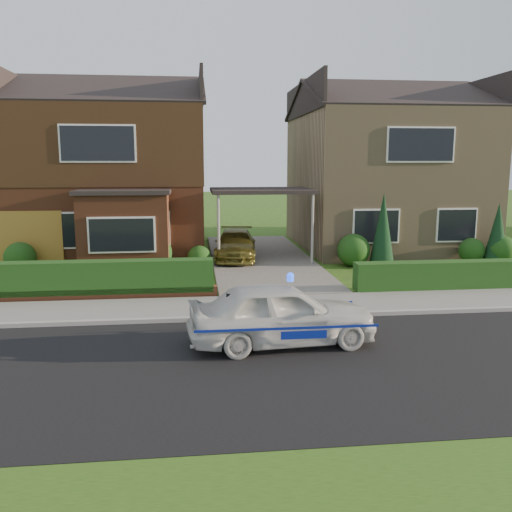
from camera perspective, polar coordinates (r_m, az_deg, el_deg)
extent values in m
plane|color=#264E14|center=(10.56, 8.02, -11.19)|extent=(120.00, 120.00, 0.00)
cube|color=black|center=(10.56, 8.02, -11.19)|extent=(60.00, 6.00, 0.02)
cube|color=#9E9993|center=(13.36, 4.75, -6.31)|extent=(60.00, 0.16, 0.12)
cube|color=slate|center=(14.36, 3.93, -5.19)|extent=(60.00, 2.00, 0.10)
cube|color=#666059|center=(21.02, 0.53, -0.30)|extent=(3.80, 12.00, 0.12)
cube|color=brown|center=(23.77, -14.52, 7.46)|extent=(7.20, 8.00, 5.80)
cube|color=white|center=(20.24, -20.33, 2.52)|extent=(1.80, 0.08, 1.30)
cube|color=white|center=(19.72, -11.35, 2.77)|extent=(1.60, 0.08, 1.30)
cube|color=white|center=(19.79, -16.32, 11.30)|extent=(2.60, 0.08, 1.30)
cube|color=black|center=(23.76, -14.67, 10.96)|extent=(7.26, 8.06, 2.90)
cube|color=brown|center=(19.13, -13.66, 2.32)|extent=(3.00, 1.40, 2.70)
cube|color=black|center=(19.00, -13.84, 6.57)|extent=(3.20, 1.60, 0.14)
cube|color=#99815D|center=(24.98, 13.11, 7.62)|extent=(7.20, 8.00, 5.80)
cube|color=white|center=(20.78, 12.52, 3.08)|extent=(1.80, 0.08, 1.30)
cube|color=white|center=(22.02, 20.35, 3.07)|extent=(1.60, 0.08, 1.30)
cube|color=white|center=(21.23, 16.96, 11.15)|extent=(2.60, 0.08, 1.30)
cube|color=black|center=(20.71, 0.54, 6.91)|extent=(3.80, 3.00, 0.14)
cylinder|color=gray|center=(19.30, -3.97, 2.64)|extent=(0.10, 0.10, 2.70)
cylinder|color=gray|center=(19.74, 5.95, 2.77)|extent=(0.10, 0.10, 2.70)
cube|color=olive|center=(20.49, -22.63, 1.47)|extent=(2.20, 0.10, 2.10)
cube|color=brown|center=(15.60, -18.43, -3.97)|extent=(7.70, 0.25, 0.36)
cube|color=#153310|center=(15.79, -18.28, -4.47)|extent=(7.50, 0.55, 0.90)
cube|color=#153310|center=(17.47, 22.23, -3.35)|extent=(7.50, 0.55, 0.80)
sphere|color=#153310|center=(20.20, -23.58, -0.17)|extent=(1.08, 1.08, 1.08)
sphere|color=#153310|center=(19.14, -10.80, 0.34)|extent=(1.32, 1.32, 1.32)
sphere|color=#153310|center=(19.42, -6.00, -0.12)|extent=(0.84, 0.84, 0.84)
sphere|color=#153310|center=(20.03, 10.23, 0.60)|extent=(1.20, 1.20, 1.20)
sphere|color=#153310|center=(21.91, 21.74, 0.52)|extent=(0.96, 0.96, 0.96)
sphere|color=#153310|center=(22.13, 24.40, 0.59)|extent=(1.08, 1.08, 1.08)
cone|color=black|center=(20.06, 13.19, 2.53)|extent=(0.90, 0.90, 2.60)
cone|color=black|center=(21.96, 24.05, 2.02)|extent=(0.90, 0.90, 2.20)
imported|color=silver|center=(11.31, 2.71, -6.13)|extent=(1.92, 4.01, 1.32)
sphere|color=#193FF2|center=(11.16, 3.72, -2.43)|extent=(0.17, 0.17, 0.17)
cube|color=navy|center=(10.58, 3.39, -7.57)|extent=(3.57, 0.02, 0.05)
cube|color=navy|center=(12.07, 2.11, -5.35)|extent=(3.57, 0.02, 0.05)
ellipsoid|color=black|center=(11.02, -2.80, -5.11)|extent=(0.22, 0.17, 0.21)
sphere|color=white|center=(10.97, -2.70, -5.24)|extent=(0.11, 0.11, 0.11)
sphere|color=black|center=(10.97, -2.70, -4.43)|extent=(0.13, 0.13, 0.13)
cone|color=black|center=(10.96, -2.94, -4.09)|extent=(0.04, 0.04, 0.05)
cone|color=black|center=(10.97, -2.47, -4.08)|extent=(0.04, 0.04, 0.05)
imported|color=olive|center=(20.68, -2.17, 1.20)|extent=(1.87, 3.83, 1.07)
imported|color=gray|center=(16.68, -14.99, -2.03)|extent=(0.54, 0.46, 0.86)
imported|color=gray|center=(19.04, -14.61, -0.82)|extent=(0.49, 0.48, 0.69)
imported|color=gray|center=(16.83, -11.14, -1.83)|extent=(0.49, 0.49, 0.83)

